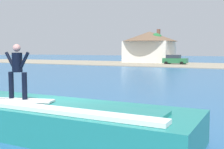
# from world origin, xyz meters

# --- Properties ---
(ground_plane) EXTENTS (260.00, 260.00, 0.00)m
(ground_plane) POSITION_xyz_m (0.00, 0.00, 0.00)
(ground_plane) COLOR #295F91
(wave_crest) EXTENTS (10.97, 2.85, 1.10)m
(wave_crest) POSITION_xyz_m (-0.44, -0.84, 0.52)
(wave_crest) COLOR #1F7C76
(wave_crest) RESTS_ON ground_plane
(surfboard) EXTENTS (2.31, 1.07, 0.06)m
(surfboard) POSITION_xyz_m (-0.46, -1.39, 1.13)
(surfboard) COLOR white
(surfboard) RESTS_ON wave_crest
(surfer) EXTENTS (1.01, 0.32, 1.74)m
(surfer) POSITION_xyz_m (-0.56, -1.34, 2.13)
(surfer) COLOR black
(surfer) RESTS_ON surfboard
(shoreline_bank) EXTENTS (120.00, 17.92, 0.13)m
(shoreline_bank) POSITION_xyz_m (0.00, 44.37, 0.06)
(shoreline_bank) COLOR gray
(shoreline_bank) RESTS_ON ground_plane
(car_near_shore) EXTENTS (4.48, 2.29, 1.86)m
(car_near_shore) POSITION_xyz_m (-7.87, 45.08, 0.95)
(car_near_shore) COLOR #23663D
(car_near_shore) RESTS_ON ground_plane
(house_with_chimney) EXTENTS (11.81, 11.81, 7.04)m
(house_with_chimney) POSITION_xyz_m (-14.83, 50.27, 3.86)
(house_with_chimney) COLOR silver
(house_with_chimney) RESTS_ON ground_plane
(tree_short_bushy) EXTENTS (2.31, 2.31, 6.30)m
(tree_short_bushy) POSITION_xyz_m (-12.85, 49.15, 5.04)
(tree_short_bushy) COLOR brown
(tree_short_bushy) RESTS_ON ground_plane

